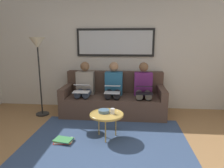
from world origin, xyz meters
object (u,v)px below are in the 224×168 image
Objects in this scene: cup at (113,111)px; laptop_white at (82,88)px; person_middle at (113,87)px; laptop_silver at (112,89)px; bowl at (104,111)px; couch at (114,99)px; laptop_black at (144,89)px; person_right at (84,86)px; person_left at (143,88)px; framed_mirror at (115,42)px; coffee_table at (107,115)px; standing_lamp at (38,52)px; magazine_stack at (63,140)px.

laptop_white is (0.72, -0.89, 0.16)m from cup.
laptop_white is (0.64, 0.24, 0.02)m from person_middle.
bowl is at bearing 85.40° from laptop_silver.
couch is 6.32× the size of laptop_black.
couch is at bearing -173.87° from person_right.
laptop_white is (0.57, -0.85, 0.18)m from bowl.
person_left is 1.00× the size of person_right.
person_left is 0.25m from laptop_black.
laptop_black is 1.02× the size of laptop_silver.
laptop_white reaches higher than laptop_silver.
person_right is (0.64, 0.46, -0.94)m from framed_mirror.
laptop_white is at bearing 47.48° from framed_mirror.
person_right is at bearing 6.13° from couch.
couch is at bearing -86.15° from cup.
laptop_black is at bearing -125.88° from coffee_table.
person_right is (0.63, -1.15, 0.20)m from coffee_table.
framed_mirror is 1.56× the size of person_left.
standing_lamp is at bearing 22.93° from framed_mirror.
laptop_white is (0.64, -0.01, -0.00)m from laptop_silver.
magazine_stack is (0.05, 1.12, -0.60)m from laptop_white.
coffee_table is 0.09m from bowl.
cup is (-0.08, 1.20, 0.15)m from couch.
person_left and person_middle have the same top height.
person_left is (-0.65, -1.15, 0.20)m from coffee_table.
couch reaches higher than laptop_white.
person_left is (-0.71, -1.09, 0.16)m from bowl.
laptop_black is at bearing 178.81° from standing_lamp.
person_left is at bearing -90.00° from laptop_black.
laptop_silver is at bearing 21.23° from person_left.
coffee_table is 0.33× the size of standing_lamp.
bowl is 0.16× the size of person_middle.
bowl is 0.54× the size of laptop_black.
person_middle is at bearing 90.00° from couch.
cup is 0.05× the size of standing_lamp.
laptop_silver is (0.64, 0.00, 0.00)m from laptop_black.
laptop_black is 1.30m from person_right.
laptop_black is 1.00× the size of laptop_white.
bowl is at bearing -49.23° from coffee_table.
person_left is at bearing 144.47° from framed_mirror.
coffee_table is 1.17m from person_middle.
coffee_table is 0.49× the size of person_right.
laptop_white is at bearing -92.55° from magazine_stack.
bowl is at bearing 149.07° from standing_lamp.
person_left is 1.28m from person_right.
cup is 0.28× the size of magazine_stack.
person_middle reaches higher than bowl.
cup is 0.90m from laptop_silver.
laptop_white is (0.63, -0.91, 0.22)m from coffee_table.
coffee_table is at bearing 89.33° from couch.
cup is (-0.09, -0.02, 0.06)m from coffee_table.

